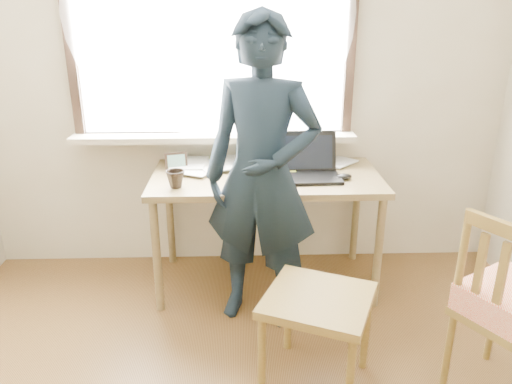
{
  "coord_description": "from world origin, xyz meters",
  "views": [
    {
      "loc": [
        -0.03,
        -1.29,
        1.75
      ],
      "look_at": [
        0.04,
        0.95,
        0.9
      ],
      "focal_mm": 35.0,
      "sensor_mm": 36.0,
      "label": 1
    }
  ],
  "objects_px": {
    "desk": "(266,187)",
    "mug_white": "(256,159)",
    "mug_dark": "(176,179)",
    "laptop": "(308,167)",
    "person": "(262,176)",
    "work_chair": "(318,310)"
  },
  "relations": [
    {
      "from": "work_chair",
      "to": "person",
      "type": "xyz_separation_m",
      "value": [
        -0.24,
        0.59,
        0.46
      ]
    },
    {
      "from": "person",
      "to": "work_chair",
      "type": "bearing_deg",
      "value": -52.38
    },
    {
      "from": "work_chair",
      "to": "person",
      "type": "bearing_deg",
      "value": 111.72
    },
    {
      "from": "laptop",
      "to": "mug_white",
      "type": "distance_m",
      "value": 0.38
    },
    {
      "from": "desk",
      "to": "mug_dark",
      "type": "bearing_deg",
      "value": -159.13
    },
    {
      "from": "laptop",
      "to": "person",
      "type": "relative_size",
      "value": 0.22
    },
    {
      "from": "person",
      "to": "desk",
      "type": "bearing_deg",
      "value": 99.11
    },
    {
      "from": "laptop",
      "to": "work_chair",
      "type": "distance_m",
      "value": 1.01
    },
    {
      "from": "desk",
      "to": "laptop",
      "type": "bearing_deg",
      "value": -5.97
    },
    {
      "from": "desk",
      "to": "mug_white",
      "type": "xyz_separation_m",
      "value": [
        -0.06,
        0.19,
        0.12
      ]
    },
    {
      "from": "desk",
      "to": "person",
      "type": "relative_size",
      "value": 0.81
    },
    {
      "from": "mug_white",
      "to": "work_chair",
      "type": "xyz_separation_m",
      "value": [
        0.25,
        -1.14,
        -0.39
      ]
    },
    {
      "from": "laptop",
      "to": "mug_dark",
      "type": "height_order",
      "value": "laptop"
    },
    {
      "from": "mug_dark",
      "to": "person",
      "type": "height_order",
      "value": "person"
    },
    {
      "from": "laptop",
      "to": "mug_white",
      "type": "bearing_deg",
      "value": 145.84
    },
    {
      "from": "mug_white",
      "to": "person",
      "type": "relative_size",
      "value": 0.06
    },
    {
      "from": "mug_white",
      "to": "mug_dark",
      "type": "xyz_separation_m",
      "value": [
        -0.47,
        -0.39,
        0.01
      ]
    },
    {
      "from": "mug_dark",
      "to": "person",
      "type": "xyz_separation_m",
      "value": [
        0.49,
        -0.15,
        0.06
      ]
    },
    {
      "from": "mug_white",
      "to": "desk",
      "type": "bearing_deg",
      "value": -72.55
    },
    {
      "from": "mug_dark",
      "to": "person",
      "type": "relative_size",
      "value": 0.06
    },
    {
      "from": "desk",
      "to": "person",
      "type": "xyz_separation_m",
      "value": [
        -0.04,
        -0.36,
        0.19
      ]
    },
    {
      "from": "mug_white",
      "to": "laptop",
      "type": "bearing_deg",
      "value": -34.16
    }
  ]
}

